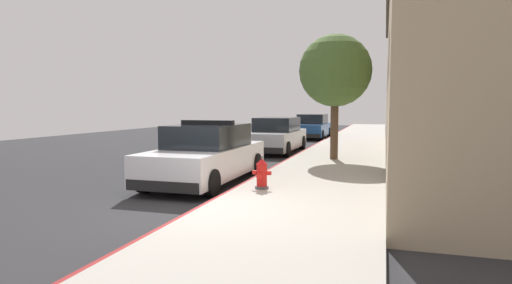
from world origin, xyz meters
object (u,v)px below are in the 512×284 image
(police_cruiser, at_px, (207,155))
(fire_hydrant, at_px, (262,174))
(parked_car_silver_ahead, at_px, (277,136))
(street_tree, at_px, (335,71))
(parked_car_dark_far, at_px, (312,127))

(police_cruiser, relative_size, fire_hydrant, 6.37)
(police_cruiser, distance_m, parked_car_silver_ahead, 7.97)
(police_cruiser, relative_size, parked_car_silver_ahead, 1.00)
(police_cruiser, xyz_separation_m, parked_car_silver_ahead, (-0.07, 7.97, -0.00))
(parked_car_silver_ahead, xyz_separation_m, street_tree, (2.91, -3.04, 2.56))
(parked_car_dark_far, relative_size, fire_hydrant, 6.37)
(parked_car_silver_ahead, relative_size, street_tree, 1.09)
(parked_car_dark_far, distance_m, street_tree, 12.44)
(police_cruiser, bearing_deg, parked_car_dark_far, 89.68)
(parked_car_silver_ahead, relative_size, parked_car_dark_far, 1.00)
(parked_car_silver_ahead, distance_m, fire_hydrant, 9.36)
(parked_car_silver_ahead, distance_m, parked_car_dark_far, 8.82)
(police_cruiser, height_order, parked_car_dark_far, police_cruiser)
(parked_car_dark_far, height_order, street_tree, street_tree)
(parked_car_dark_far, height_order, fire_hydrant, parked_car_dark_far)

